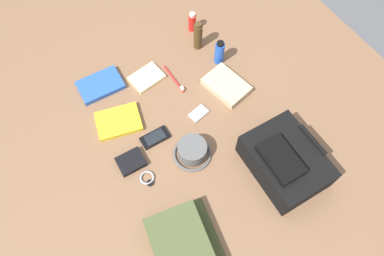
{
  "coord_description": "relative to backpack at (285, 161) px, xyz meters",
  "views": [
    {
      "loc": [
        0.6,
        -0.38,
        1.42
      ],
      "look_at": [
        0.0,
        0.0,
        0.04
      ],
      "focal_mm": 33.93,
      "sensor_mm": 36.0,
      "label": 1
    }
  ],
  "objects": [
    {
      "name": "ground_plane",
      "position": [
        -0.34,
        -0.23,
        -0.08
      ],
      "size": [
        2.64,
        2.02,
        0.02
      ],
      "primitive_type": "cube",
      "color": "brown",
      "rests_on": "ground"
    },
    {
      "name": "backpack",
      "position": [
        0.0,
        0.0,
        0.0
      ],
      "size": [
        0.34,
        0.26,
        0.16
      ],
      "color": "black",
      "rests_on": "ground_plane"
    },
    {
      "name": "toiletry_pouch",
      "position": [
        0.04,
        -0.51,
        -0.03
      ],
      "size": [
        0.28,
        0.29,
        0.09
      ],
      "color": "#47512D",
      "rests_on": "ground_plane"
    },
    {
      "name": "bucket_hat",
      "position": [
        -0.25,
        -0.28,
        -0.03
      ],
      "size": [
        0.16,
        0.16,
        0.08
      ],
      "color": "#565656",
      "rests_on": "ground_plane"
    },
    {
      "name": "sunscreen_spray",
      "position": [
        -0.84,
        0.09,
        -0.02
      ],
      "size": [
        0.04,
        0.04,
        0.11
      ],
      "color": "red",
      "rests_on": "ground_plane"
    },
    {
      "name": "cologne_bottle",
      "position": [
        -0.73,
        0.05,
        0.01
      ],
      "size": [
        0.04,
        0.04,
        0.16
      ],
      "color": "#473319",
      "rests_on": "ground_plane"
    },
    {
      "name": "deodorant_spray",
      "position": [
        -0.6,
        0.09,
        -0.0
      ],
      "size": [
        0.04,
        0.04,
        0.13
      ],
      "color": "blue",
      "rests_on": "ground_plane"
    },
    {
      "name": "paperback_novel",
      "position": [
        -0.77,
        -0.46,
        -0.06
      ],
      "size": [
        0.14,
        0.21,
        0.02
      ],
      "color": "blue",
      "rests_on": "ground_plane"
    },
    {
      "name": "travel_guidebook",
      "position": [
        -0.55,
        -0.48,
        -0.06
      ],
      "size": [
        0.18,
        0.22,
        0.02
      ],
      "color": "yellow",
      "rests_on": "ground_plane"
    },
    {
      "name": "cell_phone",
      "position": [
        -0.4,
        -0.38,
        -0.06
      ],
      "size": [
        0.07,
        0.13,
        0.01
      ],
      "color": "black",
      "rests_on": "ground_plane"
    },
    {
      "name": "media_player",
      "position": [
        -0.4,
        -0.15,
        -0.06
      ],
      "size": [
        0.07,
        0.09,
        0.01
      ],
      "color": "#B7B7BC",
      "rests_on": "ground_plane"
    },
    {
      "name": "wristwatch",
      "position": [
        -0.25,
        -0.5,
        -0.06
      ],
      "size": [
        0.07,
        0.06,
        0.01
      ],
      "color": "#99999E",
      "rests_on": "ground_plane"
    },
    {
      "name": "toothbrush",
      "position": [
        -0.61,
        -0.15,
        -0.06
      ],
      "size": [
        0.18,
        0.01,
        0.02
      ],
      "color": "red",
      "rests_on": "ground_plane"
    },
    {
      "name": "wallet",
      "position": [
        -0.35,
        -0.52,
        -0.06
      ],
      "size": [
        0.09,
        0.11,
        0.02
      ],
      "primitive_type": "cube",
      "rotation": [
        0.0,
        0.0,
        -0.04
      ],
      "color": "black",
      "rests_on": "ground_plane"
    },
    {
      "name": "notepad",
      "position": [
        -0.69,
        -0.26,
        -0.06
      ],
      "size": [
        0.13,
        0.16,
        0.02
      ],
      "primitive_type": "cube",
      "rotation": [
        0.0,
        0.0,
        0.14
      ],
      "color": "beige",
      "rests_on": "ground_plane"
    },
    {
      "name": "folded_towel",
      "position": [
        -0.45,
        0.03,
        -0.05
      ],
      "size": [
        0.22,
        0.18,
        0.04
      ],
      "primitive_type": "cube",
      "rotation": [
        0.0,
        0.0,
        0.2
      ],
      "color": "#C6B289",
      "rests_on": "ground_plane"
    }
  ]
}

